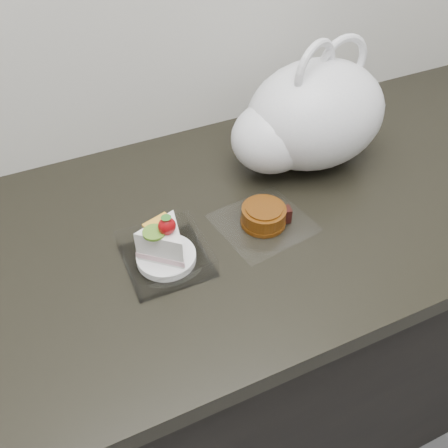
% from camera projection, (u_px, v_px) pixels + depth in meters
% --- Properties ---
extents(counter, '(2.04, 0.64, 0.90)m').
position_uv_depth(counter, '(205.00, 358.00, 1.23)').
color(counter, black).
rests_on(counter, ground).
extents(cake_tray, '(0.14, 0.14, 0.11)m').
position_uv_depth(cake_tray, '(165.00, 250.00, 0.84)').
color(cake_tray, white).
rests_on(cake_tray, counter).
extents(mooncake_wrap, '(0.18, 0.18, 0.04)m').
position_uv_depth(mooncake_wrap, '(264.00, 217.00, 0.92)').
color(mooncake_wrap, white).
rests_on(mooncake_wrap, counter).
extents(plastic_bag, '(0.36, 0.28, 0.27)m').
position_uv_depth(plastic_bag, '(307.00, 118.00, 0.99)').
color(plastic_bag, white).
rests_on(plastic_bag, counter).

